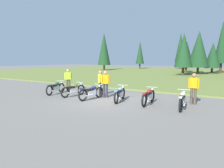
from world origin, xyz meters
TOP-DOWN VIEW (x-y plane):
  - ground_plane at (0.00, 0.00)m, footprint 140.00×140.00m
  - grass_moorland at (0.00, 26.20)m, footprint 80.00×44.00m
  - forest_treeline at (0.20, 29.19)m, footprint 43.93×27.73m
  - motorcycle_british_green at (-4.21, -0.08)m, footprint 0.72×2.07m
  - motorcycle_olive at (-2.54, -0.08)m, footprint 0.62×2.10m
  - motorcycle_navy at (-0.90, -0.27)m, footprint 0.62×2.10m
  - motorcycle_sky_blue at (0.82, 0.15)m, footprint 0.77×2.06m
  - motorcycle_red at (2.53, 0.26)m, footprint 0.62×2.10m
  - motorcycle_cream at (4.28, 0.23)m, footprint 0.64×2.09m
  - rider_checking_bike at (-0.53, 0.67)m, footprint 0.44×0.40m
  - rider_with_back_turned at (-1.24, 1.09)m, footprint 0.35×0.51m
  - rider_near_row_end at (4.53, 1.54)m, footprint 0.55×0.26m
  - rider_in_hivis_vest at (-4.46, 1.38)m, footprint 0.38×0.47m

SIDE VIEW (x-z plane):
  - ground_plane at x=0.00m, z-range 0.00..0.00m
  - grass_moorland at x=0.00m, z-range 0.00..0.10m
  - motorcycle_british_green at x=-4.21m, z-range 0.00..0.88m
  - motorcycle_olive at x=-2.54m, z-range 0.00..0.88m
  - motorcycle_navy at x=-0.90m, z-range 0.00..0.88m
  - motorcycle_sky_blue at x=0.82m, z-range 0.00..0.88m
  - motorcycle_red at x=2.53m, z-range 0.00..0.88m
  - motorcycle_cream at x=4.28m, z-range 0.00..0.88m
  - rider_checking_bike at x=-0.53m, z-range 0.11..1.78m
  - rider_with_back_turned at x=-1.24m, z-range 0.11..1.78m
  - rider_near_row_end at x=4.53m, z-range 0.11..1.78m
  - rider_in_hivis_vest at x=-4.46m, z-range 0.11..1.78m
  - forest_treeline at x=0.20m, z-range -0.31..8.84m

